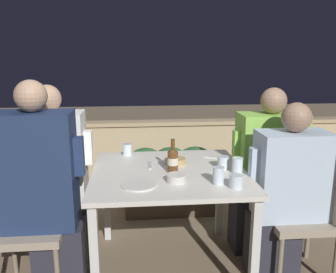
{
  "coord_description": "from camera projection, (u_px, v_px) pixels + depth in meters",
  "views": [
    {
      "loc": [
        -0.22,
        -2.27,
        1.5
      ],
      "look_at": [
        0.0,
        0.07,
        0.95
      ],
      "focal_mm": 38.0,
      "sensor_mm": 36.0,
      "label": 1
    }
  ],
  "objects": [
    {
      "name": "ground_plane",
      "position": [
        169.0,
        266.0,
        2.57
      ],
      "size": [
        16.0,
        16.0,
        0.0
      ],
      "primitive_type": "plane",
      "color": "#847056"
    },
    {
      "name": "parapet_wall",
      "position": [
        156.0,
        155.0,
        3.93
      ],
      "size": [
        9.0,
        0.18,
        0.78
      ],
      "color": "tan",
      "rests_on": "ground_plane"
    },
    {
      "name": "dining_table",
      "position": [
        169.0,
        182.0,
        2.42
      ],
      "size": [
        1.03,
        0.99,
        0.73
      ],
      "color": "silver",
      "rests_on": "ground_plane"
    },
    {
      "name": "planter_hedge",
      "position": [
        171.0,
        176.0,
        3.4
      ],
      "size": [
        0.87,
        0.47,
        0.63
      ],
      "color": "brown",
      "rests_on": "ground_plane"
    },
    {
      "name": "chair_left_near",
      "position": [
        12.0,
        209.0,
        2.21
      ],
      "size": [
        0.44,
        0.43,
        0.95
      ],
      "color": "gray",
      "rests_on": "ground_plane"
    },
    {
      "name": "person_navy_jumper",
      "position": [
        44.0,
        190.0,
        2.2
      ],
      "size": [
        0.51,
        0.26,
        1.35
      ],
      "color": "#282833",
      "rests_on": "ground_plane"
    },
    {
      "name": "chair_left_far",
      "position": [
        29.0,
        189.0,
        2.54
      ],
      "size": [
        0.44,
        0.43,
        0.95
      ],
      "color": "gray",
      "rests_on": "ground_plane"
    },
    {
      "name": "person_white_polo",
      "position": [
        57.0,
        176.0,
        2.53
      ],
      "size": [
        0.52,
        0.26,
        1.3
      ],
      "color": "#282833",
      "rests_on": "ground_plane"
    },
    {
      "name": "chair_right_near",
      "position": [
        315.0,
        198.0,
        2.38
      ],
      "size": [
        0.44,
        0.43,
        0.95
      ],
      "color": "gray",
      "rests_on": "ground_plane"
    },
    {
      "name": "person_blue_shirt",
      "position": [
        285.0,
        193.0,
        2.35
      ],
      "size": [
        0.52,
        0.26,
        1.2
      ],
      "color": "#282833",
      "rests_on": "ground_plane"
    },
    {
      "name": "chair_right_far",
      "position": [
        290.0,
        180.0,
        2.72
      ],
      "size": [
        0.44,
        0.43,
        0.95
      ],
      "color": "gray",
      "rests_on": "ground_plane"
    },
    {
      "name": "person_green_blouse",
      "position": [
        265.0,
        172.0,
        2.69
      ],
      "size": [
        0.52,
        0.26,
        1.26
      ],
      "color": "#282833",
      "rests_on": "ground_plane"
    },
    {
      "name": "beer_bottle",
      "position": [
        173.0,
        160.0,
        2.35
      ],
      "size": [
        0.07,
        0.07,
        0.23
      ],
      "color": "brown",
      "rests_on": "dining_table"
    },
    {
      "name": "plate_0",
      "position": [
        139.0,
        185.0,
        2.13
      ],
      "size": [
        0.21,
        0.21,
        0.01
      ],
      "color": "silver",
      "rests_on": "dining_table"
    },
    {
      "name": "bowl_0",
      "position": [
        175.0,
        161.0,
        2.54
      ],
      "size": [
        0.15,
        0.15,
        0.04
      ],
      "color": "tan",
      "rests_on": "dining_table"
    },
    {
      "name": "bowl_1",
      "position": [
        176.0,
        178.0,
        2.19
      ],
      "size": [
        0.12,
        0.12,
        0.05
      ],
      "color": "beige",
      "rests_on": "dining_table"
    },
    {
      "name": "glass_cup_0",
      "position": [
        223.0,
        162.0,
        2.44
      ],
      "size": [
        0.08,
        0.08,
        0.08
      ],
      "color": "silver",
      "rests_on": "dining_table"
    },
    {
      "name": "glass_cup_1",
      "position": [
        237.0,
        165.0,
        2.35
      ],
      "size": [
        0.07,
        0.07,
        0.1
      ],
      "color": "silver",
      "rests_on": "dining_table"
    },
    {
      "name": "glass_cup_2",
      "position": [
        218.0,
        175.0,
        2.15
      ],
      "size": [
        0.07,
        0.07,
        0.11
      ],
      "color": "silver",
      "rests_on": "dining_table"
    },
    {
      "name": "glass_cup_3",
      "position": [
        127.0,
        149.0,
        2.76
      ],
      "size": [
        0.07,
        0.07,
        0.09
      ],
      "color": "silver",
      "rests_on": "dining_table"
    },
    {
      "name": "glass_cup_4",
      "position": [
        236.0,
        181.0,
        2.09
      ],
      "size": [
        0.08,
        0.08,
        0.08
      ],
      "color": "silver",
      "rests_on": "dining_table"
    },
    {
      "name": "fork_0",
      "position": [
        215.0,
        158.0,
        2.69
      ],
      "size": [
        0.16,
        0.09,
        0.01
      ],
      "color": "silver",
      "rests_on": "dining_table"
    },
    {
      "name": "fork_1",
      "position": [
        150.0,
        165.0,
        2.5
      ],
      "size": [
        0.03,
        0.17,
        0.01
      ],
      "color": "silver",
      "rests_on": "dining_table"
    },
    {
      "name": "potted_plant",
      "position": [
        271.0,
        170.0,
        3.42
      ],
      "size": [
        0.35,
        0.35,
        0.65
      ],
      "color": "#B2A899",
      "rests_on": "ground_plane"
    }
  ]
}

